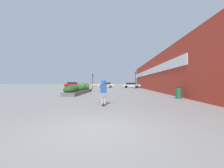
% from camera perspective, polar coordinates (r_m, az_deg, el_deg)
% --- Properties ---
extents(ground_plane, '(300.00, 300.00, 0.00)m').
position_cam_1_polar(ground_plane, '(4.60, -5.15, -16.67)').
color(ground_plane, gray).
extents(building_wall_right, '(0.67, 45.40, 5.42)m').
position_cam_1_polar(building_wall_right, '(24.64, 16.52, 3.67)').
color(building_wall_right, '#B23323').
rests_on(building_wall_right, ground_plane).
extents(planter_box, '(1.50, 9.69, 1.34)m').
position_cam_1_polar(planter_box, '(19.53, -11.99, -1.95)').
color(planter_box, '#605B54').
rests_on(planter_box, ground_plane).
extents(skateboard, '(0.30, 0.72, 0.09)m').
position_cam_1_polar(skateboard, '(9.01, -3.26, -7.70)').
color(skateboard, navy).
rests_on(skateboard, ground_plane).
extents(skateboarder, '(1.36, 0.25, 1.45)m').
position_cam_1_polar(skateboarder, '(8.93, -3.26, -1.98)').
color(skateboarder, tan).
rests_on(skateboarder, skateboard).
extents(trash_bin, '(0.47, 0.47, 1.02)m').
position_cam_1_polar(trash_bin, '(13.84, 24.07, -3.03)').
color(trash_bin, '#1E5B33').
rests_on(trash_bin, ground_plane).
extents(car_leftmost, '(4.05, 1.98, 1.44)m').
position_cam_1_polar(car_leftmost, '(43.44, 17.75, -0.26)').
color(car_leftmost, navy).
rests_on(car_leftmost, ground_plane).
extents(car_center_left, '(4.03, 1.92, 1.49)m').
position_cam_1_polar(car_center_left, '(39.85, -14.72, -0.29)').
color(car_center_left, maroon).
rests_on(car_center_left, ground_plane).
extents(car_center_right, '(4.47, 1.97, 1.35)m').
position_cam_1_polar(car_center_right, '(39.20, 7.32, -0.39)').
color(car_center_right, '#BCBCC1').
rests_on(car_center_right, ground_plane).
extents(car_rightmost, '(4.18, 2.00, 1.39)m').
position_cam_1_polar(car_rightmost, '(41.07, -2.25, -0.34)').
color(car_rightmost, silver).
rests_on(car_rightmost, ground_plane).
extents(traffic_light_left, '(0.28, 0.30, 3.24)m').
position_cam_1_polar(traffic_light_left, '(34.11, -7.37, 1.99)').
color(traffic_light_left, black).
rests_on(traffic_light_left, ground_plane).
extents(traffic_light_right, '(0.28, 0.30, 3.83)m').
position_cam_1_polar(traffic_light_right, '(33.91, 8.89, 2.59)').
color(traffic_light_right, black).
rests_on(traffic_light_right, ground_plane).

